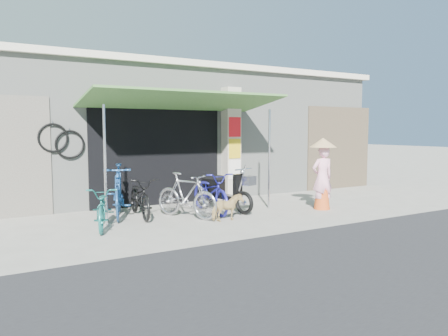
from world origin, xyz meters
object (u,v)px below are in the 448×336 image
bike_navy (211,192)px  moped (222,191)px  nun (322,174)px  bike_teal (104,207)px  bike_black (140,197)px  bike_silver (186,195)px  bike_blue (118,191)px  street_dog (227,208)px

bike_navy → moped: size_ratio=1.00×
bike_navy → nun: (2.49, -0.94, 0.37)m
bike_teal → nun: (5.01, -0.55, 0.43)m
moped → nun: (2.14, -1.02, 0.37)m
bike_teal → bike_black: bearing=55.2°
bike_silver → bike_navy: bike_silver is taller
bike_black → nun: bearing=-10.8°
bike_navy → bike_teal: bearing=-167.4°
bike_blue → moped: size_ratio=1.07×
bike_teal → bike_navy: 2.55m
bike_black → bike_silver: size_ratio=1.02×
bike_silver → nun: bearing=-37.1°
bike_teal → bike_navy: size_ratio=0.87×
street_dog → nun: 2.70m
bike_silver → bike_navy: bearing=-6.0°
bike_navy → nun: 2.69m
bike_blue → bike_navy: 2.03m
bike_teal → street_dog: 2.45m
street_dog → bike_blue: bearing=44.5°
bike_silver → bike_black: bearing=120.4°
moped → bike_teal: bearing=174.7°
bike_blue → moped: bearing=7.2°
bike_blue → bike_navy: (1.95, -0.55, -0.10)m
bike_teal → street_dog: (2.38, -0.59, -0.13)m
bike_black → moped: size_ratio=0.93×
street_dog → bike_teal: bearing=70.9°
bike_silver → street_dog: size_ratio=2.45×
bike_blue → bike_navy: bearing=2.9°
bike_teal → nun: size_ratio=0.92×
bike_silver → nun: 3.31m
moped → nun: size_ratio=1.05×
moped → nun: nun is taller
bike_teal → bike_blue: bike_blue is taller
bike_teal → nun: bearing=13.0°
bike_silver → street_dog: (0.59, -0.72, -0.21)m
bike_teal → bike_navy: (2.52, 0.39, 0.06)m
bike_silver → nun: (3.22, -0.69, 0.35)m
bike_navy → moped: bearing=17.4°
bike_teal → bike_black: size_ratio=0.94×
nun → street_dog: bearing=8.3°
bike_blue → street_dog: (1.81, -1.53, -0.29)m
bike_navy → nun: nun is taller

